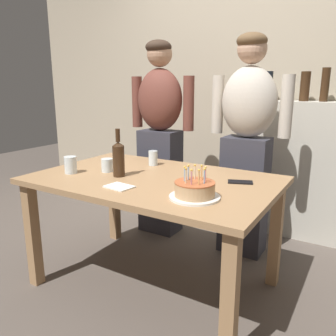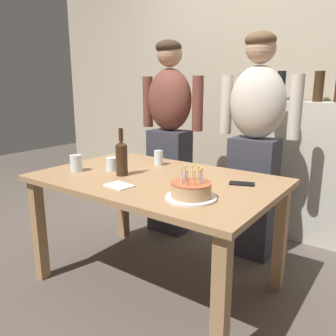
{
  "view_description": "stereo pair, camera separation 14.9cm",
  "coord_description": "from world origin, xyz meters",
  "px_view_note": "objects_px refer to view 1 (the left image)",
  "views": [
    {
      "loc": [
        1.14,
        -1.7,
        1.3
      ],
      "look_at": [
        0.16,
        -0.09,
        0.84
      ],
      "focal_mm": 36.25,
      "sensor_mm": 36.0,
      "label": 1
    },
    {
      "loc": [
        1.26,
        -1.62,
        1.3
      ],
      "look_at": [
        0.16,
        -0.09,
        0.84
      ],
      "focal_mm": 36.25,
      "sensor_mm": 36.0,
      "label": 2
    }
  ],
  "objects_px": {
    "napkin_stack": "(119,187)",
    "water_glass_side": "(153,158)",
    "cell_phone": "(240,182)",
    "water_glass_near": "(71,165)",
    "wine_bottle": "(119,158)",
    "person_woman_cardigan": "(247,144)",
    "birthday_cake": "(195,190)",
    "person_man_bearded": "(160,136)",
    "water_glass_far": "(107,165)"
  },
  "relations": [
    {
      "from": "birthday_cake",
      "to": "water_glass_near",
      "type": "height_order",
      "value": "birthday_cake"
    },
    {
      "from": "wine_bottle",
      "to": "person_man_bearded",
      "type": "distance_m",
      "value": 0.88
    },
    {
      "from": "birthday_cake",
      "to": "wine_bottle",
      "type": "xyz_separation_m",
      "value": [
        -0.6,
        0.14,
        0.08
      ]
    },
    {
      "from": "wine_bottle",
      "to": "water_glass_near",
      "type": "bearing_deg",
      "value": -162.01
    },
    {
      "from": "wine_bottle",
      "to": "person_woman_cardigan",
      "type": "distance_m",
      "value": 1.01
    },
    {
      "from": "water_glass_side",
      "to": "birthday_cake",
      "type": "bearing_deg",
      "value": -40.4
    },
    {
      "from": "napkin_stack",
      "to": "water_glass_side",
      "type": "bearing_deg",
      "value": 104.01
    },
    {
      "from": "birthday_cake",
      "to": "napkin_stack",
      "type": "distance_m",
      "value": 0.45
    },
    {
      "from": "napkin_stack",
      "to": "birthday_cake",
      "type": "bearing_deg",
      "value": 6.91
    },
    {
      "from": "wine_bottle",
      "to": "person_woman_cardigan",
      "type": "xyz_separation_m",
      "value": [
        0.54,
        0.85,
        0.02
      ]
    },
    {
      "from": "birthday_cake",
      "to": "wine_bottle",
      "type": "height_order",
      "value": "wine_bottle"
    },
    {
      "from": "person_man_bearded",
      "to": "person_woman_cardigan",
      "type": "bearing_deg",
      "value": -180.0
    },
    {
      "from": "water_glass_near",
      "to": "water_glass_side",
      "type": "xyz_separation_m",
      "value": [
        0.34,
        0.47,
        -0.0
      ]
    },
    {
      "from": "person_man_bearded",
      "to": "birthday_cake",
      "type": "bearing_deg",
      "value": 130.31
    },
    {
      "from": "cell_phone",
      "to": "water_glass_near",
      "type": "bearing_deg",
      "value": 178.4
    },
    {
      "from": "napkin_stack",
      "to": "water_glass_far",
      "type": "bearing_deg",
      "value": 140.97
    },
    {
      "from": "water_glass_side",
      "to": "wine_bottle",
      "type": "relative_size",
      "value": 0.35
    },
    {
      "from": "water_glass_far",
      "to": "water_glass_side",
      "type": "height_order",
      "value": "water_glass_side"
    },
    {
      "from": "cell_phone",
      "to": "wine_bottle",
      "type": "bearing_deg",
      "value": 178.98
    },
    {
      "from": "water_glass_near",
      "to": "water_glass_side",
      "type": "distance_m",
      "value": 0.58
    },
    {
      "from": "napkin_stack",
      "to": "person_woman_cardigan",
      "type": "distance_m",
      "value": 1.12
    },
    {
      "from": "water_glass_near",
      "to": "water_glass_far",
      "type": "xyz_separation_m",
      "value": [
        0.18,
        0.15,
        -0.01
      ]
    },
    {
      "from": "cell_phone",
      "to": "napkin_stack",
      "type": "height_order",
      "value": "same"
    },
    {
      "from": "water_glass_near",
      "to": "wine_bottle",
      "type": "relative_size",
      "value": 0.37
    },
    {
      "from": "cell_phone",
      "to": "person_woman_cardigan",
      "type": "bearing_deg",
      "value": 84.62
    },
    {
      "from": "water_glass_side",
      "to": "napkin_stack",
      "type": "bearing_deg",
      "value": -75.99
    },
    {
      "from": "birthday_cake",
      "to": "water_glass_near",
      "type": "distance_m",
      "value": 0.92
    },
    {
      "from": "water_glass_near",
      "to": "person_woman_cardigan",
      "type": "bearing_deg",
      "value": 47.86
    },
    {
      "from": "water_glass_near",
      "to": "person_woman_cardigan",
      "type": "relative_size",
      "value": 0.07
    },
    {
      "from": "person_man_bearded",
      "to": "napkin_stack",
      "type": "bearing_deg",
      "value": 110.46
    },
    {
      "from": "water_glass_near",
      "to": "napkin_stack",
      "type": "height_order",
      "value": "water_glass_near"
    },
    {
      "from": "napkin_stack",
      "to": "person_woman_cardigan",
      "type": "xyz_separation_m",
      "value": [
        0.39,
        1.04,
        0.13
      ]
    },
    {
      "from": "water_glass_near",
      "to": "water_glass_side",
      "type": "height_order",
      "value": "water_glass_near"
    },
    {
      "from": "water_glass_near",
      "to": "wine_bottle",
      "type": "xyz_separation_m",
      "value": [
        0.32,
        0.1,
        0.06
      ]
    },
    {
      "from": "wine_bottle",
      "to": "person_man_bearded",
      "type": "bearing_deg",
      "value": 105.3
    },
    {
      "from": "person_man_bearded",
      "to": "water_glass_side",
      "type": "bearing_deg",
      "value": 117.18
    },
    {
      "from": "water_glass_far",
      "to": "person_woman_cardigan",
      "type": "distance_m",
      "value": 1.06
    },
    {
      "from": "person_woman_cardigan",
      "to": "cell_phone",
      "type": "bearing_deg",
      "value": 105.5
    },
    {
      "from": "cell_phone",
      "to": "napkin_stack",
      "type": "distance_m",
      "value": 0.71
    },
    {
      "from": "wine_bottle",
      "to": "person_woman_cardigan",
      "type": "relative_size",
      "value": 0.18
    },
    {
      "from": "wine_bottle",
      "to": "napkin_stack",
      "type": "relative_size",
      "value": 1.97
    },
    {
      "from": "water_glass_near",
      "to": "water_glass_far",
      "type": "height_order",
      "value": "water_glass_near"
    },
    {
      "from": "water_glass_side",
      "to": "person_man_bearded",
      "type": "xyz_separation_m",
      "value": [
        -0.25,
        0.49,
        0.08
      ]
    },
    {
      "from": "birthday_cake",
      "to": "water_glass_far",
      "type": "distance_m",
      "value": 0.77
    },
    {
      "from": "water_glass_side",
      "to": "napkin_stack",
      "type": "relative_size",
      "value": 0.69
    },
    {
      "from": "water_glass_near",
      "to": "person_man_bearded",
      "type": "xyz_separation_m",
      "value": [
        0.09,
        0.95,
        0.08
      ]
    },
    {
      "from": "water_glass_near",
      "to": "cell_phone",
      "type": "bearing_deg",
      "value": 19.29
    },
    {
      "from": "birthday_cake",
      "to": "person_man_bearded",
      "type": "height_order",
      "value": "person_man_bearded"
    },
    {
      "from": "wine_bottle",
      "to": "napkin_stack",
      "type": "xyz_separation_m",
      "value": [
        0.16,
        -0.19,
        -0.11
      ]
    },
    {
      "from": "water_glass_far",
      "to": "napkin_stack",
      "type": "xyz_separation_m",
      "value": [
        0.3,
        -0.24,
        -0.04
      ]
    }
  ]
}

